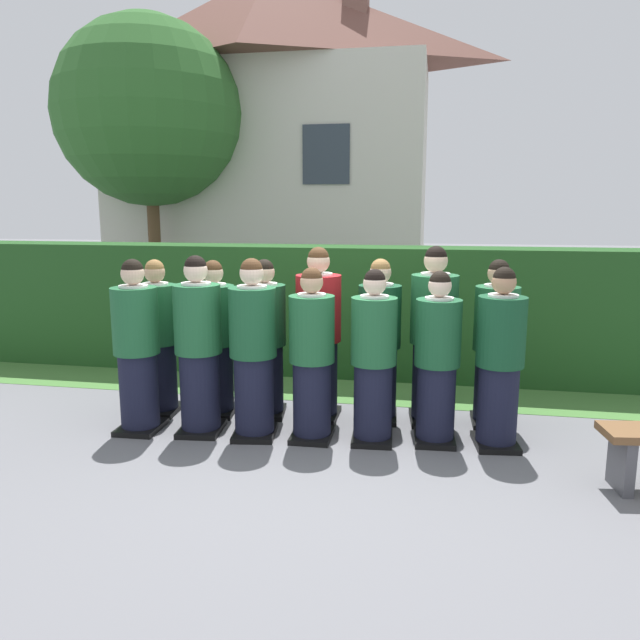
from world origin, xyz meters
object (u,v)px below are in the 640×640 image
(student_front_row_0, at_px, (137,351))
(student_rear_row_2, at_px, (265,342))
(student_rear_row_0, at_px, (158,341))
(student_front_row_1, at_px, (199,350))
(student_rear_row_5, at_px, (433,340))
(student_rear_row_6, at_px, (495,347))
(student_front_row_4, at_px, (373,361))
(student_front_row_2, at_px, (253,353))
(student_front_row_5, at_px, (437,363))
(student_rear_row_1, at_px, (215,342))
(student_in_red_blazer, at_px, (318,338))
(student_rear_row_4, at_px, (379,345))
(student_front_row_3, at_px, (312,359))
(student_front_row_6, at_px, (500,363))

(student_front_row_0, bearing_deg, student_rear_row_2, 31.40)
(student_rear_row_2, bearing_deg, student_rear_row_0, -173.49)
(student_front_row_1, relative_size, student_rear_row_5, 0.96)
(student_rear_row_5, height_order, student_rear_row_6, student_rear_row_5)
(student_rear_row_0, height_order, student_rear_row_2, student_rear_row_2)
(student_front_row_4, bearing_deg, student_front_row_1, -177.43)
(student_front_row_2, relative_size, student_rear_row_2, 1.04)
(student_rear_row_2, relative_size, student_rear_row_5, 0.92)
(student_rear_row_0, bearing_deg, student_front_row_5, -6.19)
(student_front_row_0, height_order, student_rear_row_2, student_front_row_0)
(student_rear_row_1, height_order, student_rear_row_2, student_rear_row_2)
(student_front_row_5, height_order, student_in_red_blazer, student_in_red_blazer)
(student_rear_row_5, bearing_deg, student_front_row_0, -164.46)
(student_rear_row_0, relative_size, student_rear_row_5, 0.91)
(student_front_row_5, distance_m, student_rear_row_2, 1.75)
(student_rear_row_2, bearing_deg, student_front_row_2, -85.15)
(student_in_red_blazer, distance_m, student_rear_row_4, 0.60)
(student_front_row_2, height_order, student_rear_row_6, student_front_row_2)
(student_rear_row_2, height_order, student_rear_row_5, student_rear_row_5)
(student_in_red_blazer, bearing_deg, student_front_row_1, -149.07)
(student_front_row_2, xyz_separation_m, student_front_row_5, (1.64, 0.15, -0.05))
(student_front_row_2, relative_size, student_rear_row_0, 1.04)
(student_front_row_2, xyz_separation_m, student_in_red_blazer, (0.49, 0.61, 0.03))
(student_rear_row_0, xyz_separation_m, student_rear_row_1, (0.58, 0.07, -0.00))
(student_front_row_1, xyz_separation_m, student_front_row_4, (1.61, 0.07, -0.05))
(student_front_row_2, relative_size, student_rear_row_6, 1.02)
(student_front_row_4, distance_m, student_rear_row_0, 2.26)
(student_front_row_3, xyz_separation_m, student_in_red_blazer, (-0.05, 0.57, 0.07))
(student_front_row_3, height_order, student_rear_row_2, student_rear_row_2)
(student_front_row_1, xyz_separation_m, student_rear_row_0, (-0.62, 0.45, -0.04))
(student_front_row_1, relative_size, student_front_row_5, 1.07)
(student_front_row_6, bearing_deg, student_front_row_1, -176.68)
(student_rear_row_0, height_order, student_in_red_blazer, student_in_red_blazer)
(student_rear_row_6, bearing_deg, student_front_row_2, -161.54)
(student_front_row_4, xyz_separation_m, student_rear_row_5, (0.52, 0.61, 0.08))
(student_rear_row_6, bearing_deg, student_rear_row_4, -176.15)
(student_front_row_3, bearing_deg, student_front_row_1, -178.18)
(student_rear_row_1, distance_m, student_in_red_blazer, 1.05)
(student_front_row_3, relative_size, student_rear_row_0, 1.00)
(student_front_row_1, height_order, student_front_row_6, student_front_row_1)
(student_rear_row_0, bearing_deg, student_front_row_1, -36.44)
(student_front_row_2, height_order, student_in_red_blazer, student_in_red_blazer)
(student_front_row_0, distance_m, student_rear_row_1, 0.81)
(student_in_red_blazer, bearing_deg, student_rear_row_0, -174.66)
(student_front_row_2, bearing_deg, student_front_row_4, 3.90)
(student_front_row_0, relative_size, student_front_row_6, 1.02)
(student_front_row_5, height_order, student_front_row_6, student_front_row_6)
(student_rear_row_1, bearing_deg, student_rear_row_2, 6.22)
(student_front_row_2, height_order, student_rear_row_5, student_rear_row_5)
(student_rear_row_0, xyz_separation_m, student_rear_row_6, (3.33, 0.27, 0.02))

